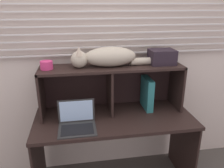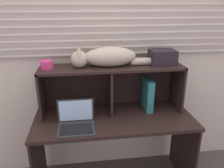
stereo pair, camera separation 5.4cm
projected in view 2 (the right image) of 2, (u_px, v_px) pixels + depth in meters
name	position (u px, v px, depth m)	size (l,w,h in m)	color
back_panel_with_blinds	(109.00, 54.00, 2.21)	(4.40, 0.08, 2.50)	beige
desk	(114.00, 131.00, 2.11)	(1.45, 0.62, 0.74)	black
hutch_shelf_unit	(111.00, 79.00, 2.12)	(1.31, 0.33, 0.45)	black
cat	(107.00, 57.00, 2.01)	(0.82, 0.19, 0.18)	#B6A994
laptop	(76.00, 122.00, 1.89)	(0.31, 0.25, 0.22)	#2C2C2C
binder_upright	(147.00, 94.00, 2.18)	(0.06, 0.24, 0.31)	#287175
book_stack	(80.00, 109.00, 2.14)	(0.21, 0.23, 0.07)	tan
small_basket	(47.00, 65.00, 1.95)	(0.11, 0.11, 0.07)	#D43673
storage_box	(162.00, 57.00, 2.08)	(0.23, 0.18, 0.14)	black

